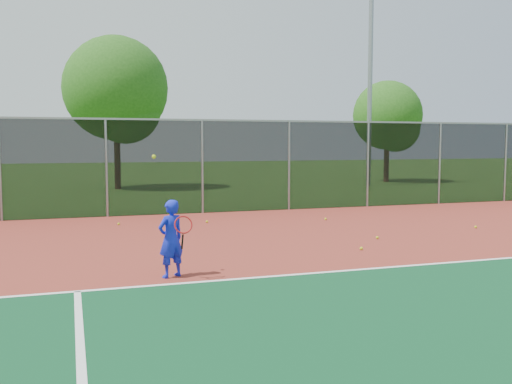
# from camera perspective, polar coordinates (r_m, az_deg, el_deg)

# --- Properties ---
(court_apron) EXTENTS (30.00, 20.00, 0.02)m
(court_apron) POSITION_cam_1_polar(r_m,az_deg,el_deg) (10.91, 22.97, -7.59)
(court_apron) COLOR maroon
(court_apron) RESTS_ON ground
(fence_back) EXTENTS (30.00, 0.06, 3.03)m
(fence_back) POSITION_cam_1_polar(r_m,az_deg,el_deg) (19.35, 3.32, 2.79)
(fence_back) COLOR black
(fence_back) RESTS_ON court_apron
(tennis_player) EXTENTS (0.59, 0.66, 2.09)m
(tennis_player) POSITION_cam_1_polar(r_m,az_deg,el_deg) (9.79, -8.50, -4.60)
(tennis_player) COLOR #1622D0
(tennis_player) RESTS_ON court_apron
(practice_ball_0) EXTENTS (0.07, 0.07, 0.07)m
(practice_ball_0) POSITION_cam_1_polar(r_m,az_deg,el_deg) (12.40, 10.49, -5.57)
(practice_ball_0) COLOR #BBCD17
(practice_ball_0) RESTS_ON court_apron
(practice_ball_1) EXTENTS (0.07, 0.07, 0.07)m
(practice_ball_1) POSITION_cam_1_polar(r_m,az_deg,el_deg) (16.91, 6.97, -2.70)
(practice_ball_1) COLOR #BBCD17
(practice_ball_1) RESTS_ON court_apron
(practice_ball_4) EXTENTS (0.07, 0.07, 0.07)m
(practice_ball_4) POSITION_cam_1_polar(r_m,az_deg,el_deg) (13.86, 12.03, -4.48)
(practice_ball_4) COLOR #BBCD17
(practice_ball_4) RESTS_ON court_apron
(practice_ball_6) EXTENTS (0.07, 0.07, 0.07)m
(practice_ball_6) POSITION_cam_1_polar(r_m,az_deg,el_deg) (16.25, -13.57, -3.12)
(practice_ball_6) COLOR #BBCD17
(practice_ball_6) RESTS_ON court_apron
(practice_ball_7) EXTENTS (0.07, 0.07, 0.07)m
(practice_ball_7) POSITION_cam_1_polar(r_m,az_deg,el_deg) (16.32, 21.11, -3.28)
(practice_ball_7) COLOR #BBCD17
(practice_ball_7) RESTS_ON court_apron
(practice_ball_8) EXTENTS (0.07, 0.07, 0.07)m
(practice_ball_8) POSITION_cam_1_polar(r_m,az_deg,el_deg) (16.30, -4.93, -2.97)
(practice_ball_8) COLOR #BBCD17
(practice_ball_8) RESTS_ON court_apron
(floodlight_n) EXTENTS (0.90, 0.40, 11.40)m
(floodlight_n) POSITION_cam_1_polar(r_m,az_deg,el_deg) (30.87, 11.37, 12.66)
(floodlight_n) COLOR gray
(floodlight_n) RESTS_ON ground
(tree_back_left) EXTENTS (5.07, 5.07, 7.45)m
(tree_back_left) POSITION_cam_1_polar(r_m,az_deg,el_deg) (28.87, -13.62, 9.58)
(tree_back_left) COLOR #382014
(tree_back_left) RESTS_ON ground
(tree_back_mid) EXTENTS (3.98, 3.98, 5.84)m
(tree_back_mid) POSITION_cam_1_polar(r_m,az_deg,el_deg) (34.02, 13.20, 7.17)
(tree_back_mid) COLOR #382014
(tree_back_mid) RESTS_ON ground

